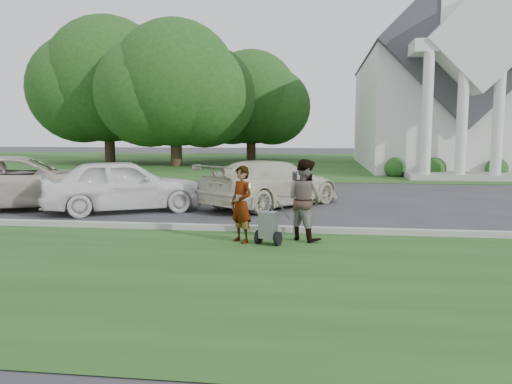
% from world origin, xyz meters
% --- Properties ---
extents(ground, '(120.00, 120.00, 0.00)m').
position_xyz_m(ground, '(0.00, 0.00, 0.00)').
color(ground, '#333335').
rests_on(ground, ground).
extents(grass_strip, '(80.00, 7.00, 0.01)m').
position_xyz_m(grass_strip, '(0.00, -3.00, 0.01)').
color(grass_strip, '#1B4818').
rests_on(grass_strip, ground).
extents(church_lawn, '(80.00, 30.00, 0.01)m').
position_xyz_m(church_lawn, '(0.00, 27.00, 0.01)').
color(church_lawn, '#1B4818').
rests_on(church_lawn, ground).
extents(curb, '(80.00, 0.18, 0.15)m').
position_xyz_m(curb, '(0.00, 0.55, 0.07)').
color(curb, '#9E9E93').
rests_on(curb, ground).
extents(church, '(9.19, 19.00, 24.10)m').
position_xyz_m(church, '(9.00, 23.11, 5.94)').
color(church, white).
rests_on(church, ground).
extents(tree_left, '(10.63, 8.40, 9.71)m').
position_xyz_m(tree_left, '(-8.01, 21.99, 5.11)').
color(tree_left, '#332316').
rests_on(tree_left, ground).
extents(tree_far, '(11.64, 9.20, 10.73)m').
position_xyz_m(tree_far, '(-14.01, 24.99, 5.69)').
color(tree_far, '#332316').
rests_on(tree_far, ground).
extents(tree_back, '(9.61, 7.60, 8.89)m').
position_xyz_m(tree_back, '(-4.01, 29.99, 4.73)').
color(tree_back, '#332316').
rests_on(tree_back, ground).
extents(striping_cart, '(0.71, 1.08, 0.93)m').
position_xyz_m(striping_cart, '(0.59, -0.74, 0.40)').
color(striping_cart, black).
rests_on(striping_cart, ground).
extents(person_left, '(0.69, 0.68, 1.61)m').
position_xyz_m(person_left, '(0.01, -0.60, 0.80)').
color(person_left, '#999999').
rests_on(person_left, ground).
extents(person_right, '(1.07, 1.04, 1.74)m').
position_xyz_m(person_right, '(1.31, -0.20, 0.87)').
color(person_right, '#999999').
rests_on(person_right, ground).
extents(parking_meter_near, '(0.10, 0.09, 1.45)m').
position_xyz_m(parking_meter_near, '(1.07, 0.33, 0.91)').
color(parking_meter_near, gray).
rests_on(parking_meter_near, ground).
extents(car_a, '(6.26, 4.92, 1.58)m').
position_xyz_m(car_a, '(-7.36, 3.34, 0.79)').
color(car_a, beige).
rests_on(car_a, ground).
extents(car_b, '(4.89, 3.64, 1.55)m').
position_xyz_m(car_b, '(-4.05, 3.07, 0.77)').
color(car_b, white).
rests_on(car_b, ground).
extents(car_c, '(4.61, 5.21, 1.45)m').
position_xyz_m(car_c, '(0.16, 4.59, 0.72)').
color(car_c, beige).
rests_on(car_c, ground).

